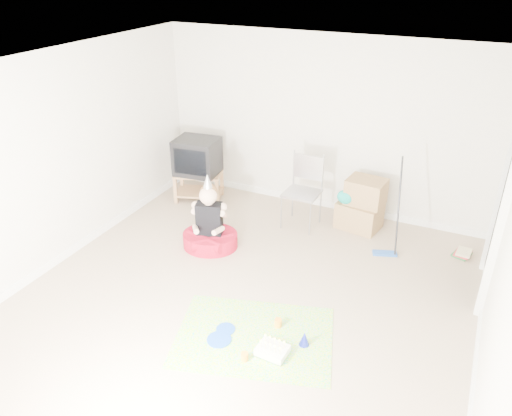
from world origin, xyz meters
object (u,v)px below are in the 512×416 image
at_px(tv_stand, 199,183).
at_px(folding_chair, 302,193).
at_px(cardboard_boxes, 361,205).
at_px(seated_woman, 210,231).
at_px(crt_tv, 197,156).
at_px(birthday_cake, 272,351).

height_order(tv_stand, folding_chair, folding_chair).
xyz_separation_m(tv_stand, folding_chair, (1.78, -0.13, 0.25)).
xyz_separation_m(folding_chair, cardboard_boxes, (0.79, 0.31, -0.15)).
bearing_deg(seated_woman, tv_stand, 126.51).
relative_size(crt_tv, cardboard_boxes, 0.86).
relative_size(crt_tv, birthday_cake, 2.08).
relative_size(tv_stand, birthday_cake, 2.67).
xyz_separation_m(tv_stand, crt_tv, (0.00, 0.00, 0.46)).
xyz_separation_m(tv_stand, cardboard_boxes, (2.57, 0.18, 0.09)).
relative_size(folding_chair, cardboard_boxes, 1.41).
height_order(tv_stand, crt_tv, crt_tv).
bearing_deg(crt_tv, tv_stand, 173.64).
height_order(crt_tv, folding_chair, folding_chair).
bearing_deg(cardboard_boxes, seated_woman, -140.79).
height_order(tv_stand, cardboard_boxes, cardboard_boxes).
distance_m(folding_chair, birthday_cake, 2.71).
bearing_deg(crt_tv, seated_woman, -59.85).
distance_m(tv_stand, seated_woman, 1.49).
bearing_deg(cardboard_boxes, folding_chair, -158.84).
bearing_deg(birthday_cake, tv_stand, 132.15).
xyz_separation_m(crt_tv, folding_chair, (1.78, -0.13, -0.22)).
relative_size(tv_stand, crt_tv, 1.28).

